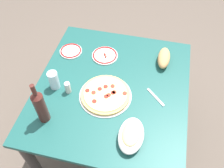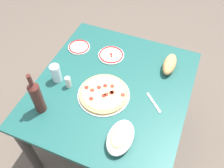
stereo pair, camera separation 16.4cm
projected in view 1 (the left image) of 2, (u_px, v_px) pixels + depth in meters
The scene contains 11 objects.
ground_plane at pixel (112, 135), 2.23m from camera, with size 8.00×8.00×0.00m, color brown.
dining_table at pixel (112, 96), 1.76m from camera, with size 1.14×1.04×0.72m.
pepperoni_pizza at pixel (105, 94), 1.61m from camera, with size 0.35×0.35×0.03m.
baked_pasta_dish at pixel (131, 135), 1.39m from camera, with size 0.24×0.15×0.08m.
wine_bottle at pixel (40, 106), 1.41m from camera, with size 0.07×0.07×0.33m.
water_glass at pixel (54, 80), 1.62m from camera, with size 0.07×0.07×0.14m, color silver.
side_plate_near at pixel (71, 51), 1.88m from camera, with size 0.17×0.17×0.02m.
side_plate_far at pixel (105, 55), 1.85m from camera, with size 0.20×0.20×0.02m.
bread_loaf at pixel (164, 58), 1.79m from camera, with size 0.21×0.09×0.08m, color tan.
spice_shaker at pixel (68, 88), 1.61m from camera, with size 0.04×0.04×0.09m.
fork_right at pixel (156, 97), 1.61m from camera, with size 0.17×0.02×0.01m, color #B7B7BC.
Camera 1 is at (1.01, 0.24, 2.03)m, focal length 38.56 mm.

